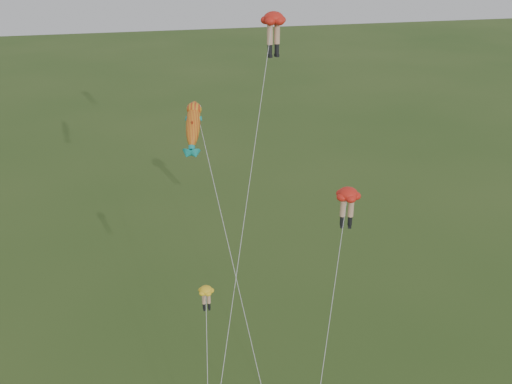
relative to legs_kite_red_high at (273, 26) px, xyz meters
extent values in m
ellipsoid|color=red|center=(0.09, 0.18, 0.47)|extent=(2.00, 2.00, 0.83)
cylinder|color=tan|center=(-0.16, 0.12, -0.51)|extent=(0.37, 0.37, 1.26)
cylinder|color=black|center=(-0.16, 0.12, -1.46)|extent=(0.29, 0.29, 0.63)
cube|color=black|center=(-0.16, 0.12, -1.86)|extent=(0.29, 0.41, 0.18)
cylinder|color=tan|center=(0.33, 0.24, -0.51)|extent=(0.37, 0.37, 1.26)
cylinder|color=black|center=(0.33, 0.24, -1.46)|extent=(0.29, 0.29, 0.63)
cube|color=black|center=(0.33, 0.24, -1.86)|extent=(0.29, 0.41, 0.18)
cylinder|color=silver|center=(-3.52, -7.33, -9.93)|extent=(7.26, 15.05, 21.63)
ellipsoid|color=red|center=(3.02, -6.65, -8.84)|extent=(1.95, 1.95, 0.78)
cylinder|color=tan|center=(2.79, -6.58, -9.76)|extent=(0.34, 0.34, 1.18)
cylinder|color=black|center=(2.79, -6.58, -10.65)|extent=(0.27, 0.27, 0.59)
cube|color=black|center=(2.79, -6.58, -11.03)|extent=(0.29, 0.39, 0.17)
cylinder|color=tan|center=(3.24, -6.72, -9.76)|extent=(0.34, 0.34, 1.18)
cylinder|color=black|center=(3.24, -6.72, -10.65)|extent=(0.27, 0.27, 0.59)
cube|color=black|center=(3.24, -6.72, -11.03)|extent=(0.29, 0.39, 0.17)
cylinder|color=silver|center=(0.52, -11.20, -14.60)|extent=(5.02, 9.15, 12.29)
ellipsoid|color=yellow|center=(-6.15, -10.08, -12.01)|extent=(0.89, 0.89, 0.44)
cylinder|color=tan|center=(-6.29, -10.08, -12.53)|extent=(0.19, 0.19, 0.67)
cylinder|color=black|center=(-6.29, -10.08, -13.03)|extent=(0.15, 0.15, 0.33)
cube|color=black|center=(-6.29, -10.08, -13.25)|extent=(0.11, 0.20, 0.10)
cylinder|color=tan|center=(-6.02, -10.09, -12.53)|extent=(0.19, 0.19, 0.67)
cylinder|color=black|center=(-6.02, -10.09, -13.03)|extent=(0.15, 0.15, 0.33)
cube|color=black|center=(-6.02, -10.09, -13.25)|extent=(0.11, 0.20, 0.10)
ellipsoid|color=orange|center=(-5.80, -4.63, -4.50)|extent=(1.55, 2.88, 2.68)
sphere|color=orange|center=(-5.80, -4.63, -4.50)|extent=(1.19, 1.45, 1.27)
cone|color=teal|center=(-5.80, -4.63, -4.50)|extent=(0.97, 1.33, 1.21)
cone|color=teal|center=(-5.80, -4.63, -4.50)|extent=(0.97, 1.33, 1.21)
cone|color=teal|center=(-5.80, -4.63, -4.50)|extent=(0.55, 0.75, 0.67)
cone|color=teal|center=(-5.80, -4.63, -4.50)|extent=(0.55, 0.75, 0.67)
cone|color=#B02A12|center=(-5.80, -4.63, -4.50)|extent=(0.59, 0.75, 0.67)
cylinder|color=silver|center=(-4.50, -10.20, -12.62)|extent=(2.63, 11.17, 16.26)
camera|label=1|loc=(-9.26, -35.46, 5.38)|focal=40.00mm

